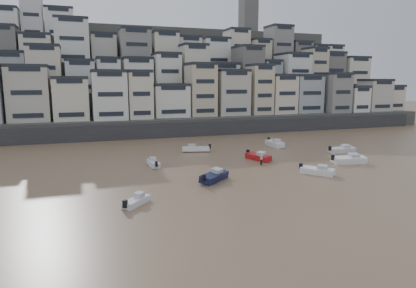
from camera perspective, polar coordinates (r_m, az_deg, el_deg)
name	(u,v)px	position (r m, az deg, el deg)	size (l,w,h in m)	color
ground	(264,285)	(25.62, 8.55, -20.60)	(400.00, 400.00, 0.00)	#866648
harbor_wall	(172,129)	(87.67, -5.50, 2.26)	(140.00, 3.00, 3.50)	#38383A
hillside	(157,81)	(126.89, -7.83, 9.56)	(141.04, 66.00, 50.00)	#4C4C47
boat_f	(153,162)	(57.60, -8.40, -2.78)	(4.53, 1.48, 1.24)	silver
boat_j	(136,200)	(40.16, -10.99, -8.42)	(4.08, 1.34, 1.11)	silver
boat_e	(258,156)	(61.98, 7.71, -1.79)	(5.33, 1.75, 1.45)	#AE1518
boat_h	(196,148)	(68.77, -1.89, -0.56)	(5.50, 1.80, 1.50)	silver
boat_i	(275,143)	(75.26, 10.22, 0.22)	(5.98, 1.96, 1.63)	silver
boat_g	(342,149)	(71.78, 19.92, -0.71)	(5.48, 1.79, 1.50)	silver
boat_b	(317,170)	(54.12, 16.48, -3.81)	(5.02, 1.64, 1.37)	white
boat_c	(214,175)	(48.50, 0.96, -4.86)	(5.54, 1.81, 1.51)	#121739
boat_d	(349,159)	(62.83, 20.88, -2.11)	(5.92, 1.94, 1.61)	white
person_pink	(261,159)	(58.55, 8.22, -2.32)	(0.44, 0.44, 1.74)	tan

